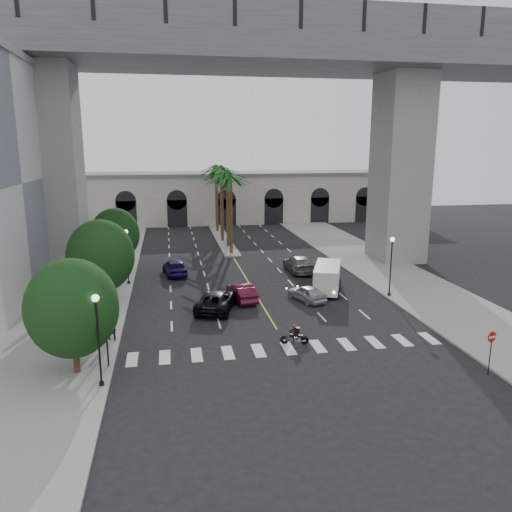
{
  "coord_description": "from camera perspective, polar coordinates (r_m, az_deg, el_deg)",
  "views": [
    {
      "loc": [
        -7.44,
        -31.28,
        13.03
      ],
      "look_at": [
        -0.83,
        6.0,
        4.61
      ],
      "focal_mm": 35.0,
      "sensor_mm": 36.0,
      "label": 1
    }
  ],
  "objects": [
    {
      "name": "pedestrian_a",
      "position": [
        35.42,
        -16.17,
        -7.76
      ],
      "size": [
        0.78,
        0.71,
        1.79
      ],
      "primitive_type": "imported",
      "rotation": [
        0.0,
        0.0,
        0.56
      ],
      "color": "black",
      "rests_on": "sidewalk_left"
    },
    {
      "name": "median",
      "position": [
        70.86,
        -3.86,
        2.0
      ],
      "size": [
        2.0,
        24.0,
        0.2
      ],
      "primitive_type": "cube",
      "color": "gray",
      "rests_on": "ground"
    },
    {
      "name": "traffic_signal_near",
      "position": [
        30.88,
        -16.77,
        -7.93
      ],
      "size": [
        0.25,
        0.18,
        3.65
      ],
      "color": "black",
      "rests_on": "ground"
    },
    {
      "name": "do_not_enter_sign",
      "position": [
        31.94,
        25.3,
        -9.05
      ],
      "size": [
        0.64,
        0.2,
        2.67
      ],
      "rotation": [
        0.0,
        0.0,
        0.26
      ],
      "color": "black",
      "rests_on": "ground"
    },
    {
      "name": "palm_f",
      "position": [
        79.72,
        -4.61,
        9.94
      ],
      "size": [
        3.2,
        3.2,
        10.7
      ],
      "color": "#47331E",
      "rests_on": "ground"
    },
    {
      "name": "street_tree_mid",
      "position": [
        42.57,
        -17.33,
        0.01
      ],
      "size": [
        5.44,
        5.44,
        7.21
      ],
      "color": "#382616",
      "rests_on": "ground"
    },
    {
      "name": "lamp_post_right",
      "position": [
        44.65,
        15.19,
        -0.59
      ],
      "size": [
        0.4,
        0.4,
        5.35
      ],
      "color": "black",
      "rests_on": "ground"
    },
    {
      "name": "sidewalk_right",
      "position": [
        53.04,
        15.34,
        -2.05
      ],
      "size": [
        8.0,
        100.0,
        0.15
      ],
      "primitive_type": "cube",
      "color": "gray",
      "rests_on": "ground"
    },
    {
      "name": "ground",
      "position": [
        34.69,
        3.13,
        -9.54
      ],
      "size": [
        140.0,
        140.0,
        0.0
      ],
      "primitive_type": "plane",
      "color": "black",
      "rests_on": "ground"
    },
    {
      "name": "street_tree_far",
      "position": [
        54.34,
        -15.79,
        2.4
      ],
      "size": [
        5.04,
        5.04,
        6.68
      ],
      "color": "#382616",
      "rests_on": "ground"
    },
    {
      "name": "car_c",
      "position": [
        40.49,
        -4.54,
        -5.07
      ],
      "size": [
        4.28,
        6.32,
        1.61
      ],
      "primitive_type": "imported",
      "rotation": [
        0.0,
        0.0,
        2.84
      ],
      "color": "black",
      "rests_on": "ground"
    },
    {
      "name": "palm_e",
      "position": [
        75.73,
        -4.54,
        9.6
      ],
      "size": [
        3.2,
        3.2,
        10.4
      ],
      "color": "#47331E",
      "rests_on": "ground"
    },
    {
      "name": "sidewalk_left",
      "position": [
        48.65,
        -18.64,
        -3.58
      ],
      "size": [
        8.0,
        100.0,
        0.15
      ],
      "primitive_type": "cube",
      "color": "gray",
      "rests_on": "ground"
    },
    {
      "name": "palm_b",
      "position": [
        63.83,
        -3.29,
        9.24
      ],
      "size": [
        3.2,
        3.2,
        10.6
      ],
      "color": "#47331E",
      "rests_on": "ground"
    },
    {
      "name": "palm_c",
      "position": [
        67.79,
        -3.95,
        9.03
      ],
      "size": [
        3.2,
        3.2,
        10.1
      ],
      "color": "#47331E",
      "rests_on": "ground"
    },
    {
      "name": "palm_a",
      "position": [
        59.87,
        -2.93,
        8.76
      ],
      "size": [
        3.2,
        3.2,
        10.3
      ],
      "color": "#47331E",
      "rests_on": "ground"
    },
    {
      "name": "car_a",
      "position": [
        42.91,
        5.83,
        -4.24
      ],
      "size": [
        2.95,
        4.35,
        1.38
      ],
      "primitive_type": "imported",
      "rotation": [
        0.0,
        0.0,
        3.5
      ],
      "color": "#AAA9AE",
      "rests_on": "ground"
    },
    {
      "name": "car_e",
      "position": [
        51.72,
        -9.26,
        -1.25
      ],
      "size": [
        2.75,
        5.21,
        1.69
      ],
      "primitive_type": "imported",
      "rotation": [
        0.0,
        0.0,
        3.3
      ],
      "color": "#16104E",
      "rests_on": "ground"
    },
    {
      "name": "motorcycle_rider",
      "position": [
        33.83,
        4.53,
        -9.02
      ],
      "size": [
        1.88,
        0.61,
        1.37
      ],
      "rotation": [
        0.0,
        0.0,
        -0.22
      ],
      "color": "black",
      "rests_on": "ground"
    },
    {
      "name": "lamp_post_left_far",
      "position": [
        48.45,
        -14.53,
        0.46
      ],
      "size": [
        0.4,
        0.4,
        5.35
      ],
      "color": "black",
      "rests_on": "ground"
    },
    {
      "name": "pier_building",
      "position": [
        87.04,
        -5.13,
        6.72
      ],
      "size": [
        71.0,
        10.5,
        8.5
      ],
      "color": "beige",
      "rests_on": "ground"
    },
    {
      "name": "traffic_signal_far",
      "position": [
        34.64,
        -16.03,
        -5.64
      ],
      "size": [
        0.25,
        0.18,
        3.65
      ],
      "color": "black",
      "rests_on": "ground"
    },
    {
      "name": "car_d",
      "position": [
        52.58,
        4.93,
        -0.9
      ],
      "size": [
        2.43,
        5.84,
        1.69
      ],
      "primitive_type": "imported",
      "rotation": [
        0.0,
        0.0,
        3.15
      ],
      "color": "slate",
      "rests_on": "ground"
    },
    {
      "name": "lamp_post_left_near",
      "position": [
        28.33,
        -17.62,
        -8.34
      ],
      "size": [
        0.4,
        0.4,
        5.35
      ],
      "color": "black",
      "rests_on": "ground"
    },
    {
      "name": "pedestrian_b",
      "position": [
        39.74,
        -23.75,
        -5.98
      ],
      "size": [
        1.16,
        1.04,
        1.97
      ],
      "primitive_type": "imported",
      "rotation": [
        0.0,
        0.0,
        -0.37
      ],
      "color": "black",
      "rests_on": "sidewalk_left"
    },
    {
      "name": "car_b",
      "position": [
        42.73,
        -1.64,
        -4.15
      ],
      "size": [
        2.29,
        4.78,
        1.51
      ],
      "primitive_type": "imported",
      "rotation": [
        0.0,
        0.0,
        3.3
      ],
      "color": "#521028",
      "rests_on": "ground"
    },
    {
      "name": "cargo_van",
      "position": [
        45.6,
        8.14,
        -2.4
      ],
      "size": [
        4.09,
        6.17,
        2.47
      ],
      "rotation": [
        0.0,
        0.0,
        -0.37
      ],
      "color": "silver",
      "rests_on": "ground"
    },
    {
      "name": "street_tree_near",
      "position": [
        30.19,
        -20.27,
        -5.62
      ],
      "size": [
        5.2,
        5.2,
        6.89
      ],
      "color": "#382616",
      "rests_on": "ground"
    },
    {
      "name": "palm_d",
      "position": [
        71.76,
        -4.03,
        9.81
      ],
      "size": [
        3.2,
        3.2,
        10.9
      ],
      "color": "#47331E",
      "rests_on": "ground"
    },
    {
      "name": "bridge",
      "position": [
        54.65,
        1.54,
        18.3
      ],
      "size": [
        75.0,
        13.0,
        26.0
      ],
      "color": "gray",
      "rests_on": "ground"
    }
  ]
}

